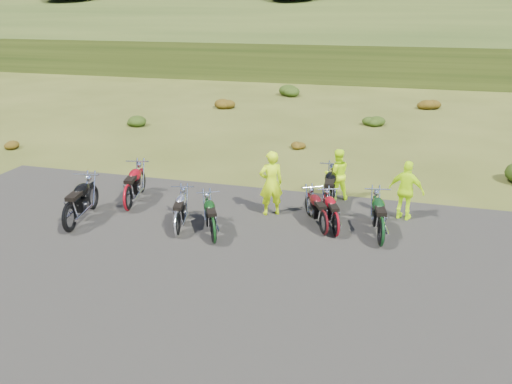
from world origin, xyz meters
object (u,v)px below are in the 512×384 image
(motorcycle_3, at_px, (178,236))
(person_middle, at_px, (271,184))
(motorcycle_7, at_px, (380,246))
(motorcycle_0, at_px, (72,232))

(motorcycle_3, height_order, person_middle, person_middle)
(motorcycle_7, xyz_separation_m, person_middle, (-3.16, 1.24, 0.95))
(motorcycle_0, height_order, motorcycle_7, motorcycle_0)
(motorcycle_0, height_order, person_middle, person_middle)
(motorcycle_3, height_order, motorcycle_7, motorcycle_7)
(motorcycle_0, height_order, motorcycle_3, motorcycle_0)
(motorcycle_0, xyz_separation_m, motorcycle_3, (2.87, 0.52, 0.00))
(motorcycle_0, distance_m, motorcycle_7, 8.17)
(motorcycle_3, bearing_deg, motorcycle_7, -95.22)
(motorcycle_0, xyz_separation_m, person_middle, (4.90, 2.58, 0.95))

